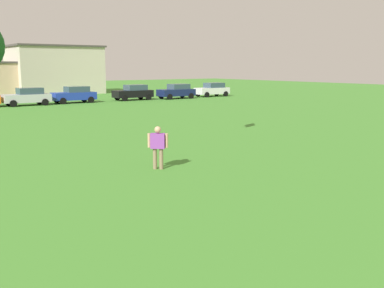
# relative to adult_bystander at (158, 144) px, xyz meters

# --- Properties ---
(adult_bystander) EXTENTS (0.60, 0.55, 1.58)m
(adult_bystander) POSITION_rel_adult_bystander_xyz_m (0.00, 0.00, 0.00)
(adult_bystander) COLOR #8C7259
(adult_bystander) RESTS_ON ground
(parked_car_silver_3) EXTENTS (4.30, 2.02, 1.68)m
(parked_car_silver_3) POSITION_rel_adult_bystander_xyz_m (3.92, 30.55, -0.08)
(parked_car_silver_3) COLOR silver
(parked_car_silver_3) RESTS_ON ground
(parked_car_blue_4) EXTENTS (4.30, 2.02, 1.68)m
(parked_car_blue_4) POSITION_rel_adult_bystander_xyz_m (8.74, 30.98, -0.08)
(parked_car_blue_4) COLOR #1E38AD
(parked_car_blue_4) RESTS_ON ground
(parked_car_black_5) EXTENTS (4.30, 2.02, 1.68)m
(parked_car_black_5) POSITION_rel_adult_bystander_xyz_m (15.52, 31.01, -0.08)
(parked_car_black_5) COLOR black
(parked_car_black_5) RESTS_ON ground
(parked_car_navy_6) EXTENTS (4.30, 2.02, 1.68)m
(parked_car_navy_6) POSITION_rel_adult_bystander_xyz_m (20.65, 30.10, -0.08)
(parked_car_navy_6) COLOR #141E4C
(parked_car_navy_6) RESTS_ON ground
(parked_car_white_7) EXTENTS (4.30, 2.02, 1.68)m
(parked_car_white_7) POSITION_rel_adult_bystander_xyz_m (26.36, 30.78, -0.08)
(parked_car_white_7) COLOR white
(parked_car_white_7) RESTS_ON ground
(house_left) EXTENTS (10.45, 6.29, 4.28)m
(house_left) POSITION_rel_adult_bystander_xyz_m (8.38, 48.40, 1.21)
(house_left) COLOR beige
(house_left) RESTS_ON ground
(house_right) EXTENTS (11.69, 8.69, 6.43)m
(house_right) POSITION_rel_adult_bystander_xyz_m (12.71, 48.40, 2.29)
(house_right) COLOR beige
(house_right) RESTS_ON ground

